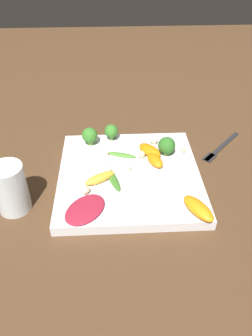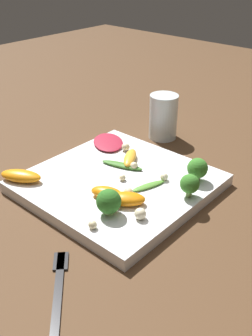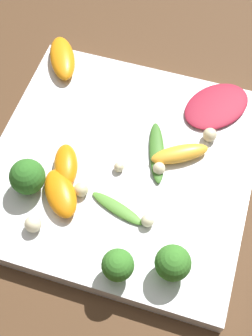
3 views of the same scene
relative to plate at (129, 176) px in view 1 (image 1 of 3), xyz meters
name	(u,v)px [view 1 (image 1 of 3)]	position (x,y,z in m)	size (l,w,h in m)	color
ground_plane	(129,180)	(0.00, 0.00, -0.01)	(2.40, 2.40, 0.00)	#4C331E
plate	(129,176)	(0.00, 0.00, 0.00)	(0.31, 0.31, 0.02)	white
drinking_glass	(10,188)	(0.07, -0.23, 0.04)	(0.06, 0.06, 0.10)	silver
fork	(219,149)	(-0.10, 0.23, -0.01)	(0.13, 0.12, 0.01)	#262628
radicchio_leaf_0	(85,209)	(0.11, -0.09, 0.02)	(0.11, 0.10, 0.01)	maroon
orange_segment_0	(155,160)	(-0.03, 0.06, 0.02)	(0.06, 0.05, 0.02)	orange
orange_segment_1	(198,208)	(0.13, 0.12, 0.02)	(0.08, 0.06, 0.02)	orange
orange_segment_2	(150,150)	(-0.07, 0.05, 0.02)	(0.07, 0.06, 0.02)	orange
orange_segment_3	(100,178)	(0.03, -0.06, 0.02)	(0.06, 0.07, 0.02)	#FCAD33
broccoli_floret_0	(90,136)	(-0.11, -0.09, 0.04)	(0.04, 0.04, 0.04)	#7A9E51
broccoli_floret_1	(167,146)	(-0.06, 0.09, 0.03)	(0.04, 0.04, 0.04)	#84AD5B
broccoli_floret_2	(111,131)	(-0.13, -0.04, 0.04)	(0.03, 0.03, 0.04)	#7A9E51
arugula_sprig_0	(113,178)	(0.02, -0.04, 0.01)	(0.09, 0.04, 0.01)	#3D7528
arugula_sprig_1	(122,155)	(-0.06, -0.01, 0.01)	(0.04, 0.07, 0.01)	#518E33
macadamia_nut_0	(142,154)	(-0.05, 0.03, 0.02)	(0.02, 0.02, 0.02)	beige
macadamia_nut_1	(184,149)	(-0.07, 0.13, 0.02)	(0.01, 0.01, 0.01)	beige
macadamia_nut_2	(85,190)	(0.06, -0.09, 0.02)	(0.02, 0.02, 0.02)	beige
macadamia_nut_3	(127,167)	(-0.01, 0.00, 0.02)	(0.01, 0.01, 0.01)	beige
macadamia_nut_4	(154,140)	(-0.11, 0.07, 0.02)	(0.02, 0.02, 0.02)	beige
macadamia_nut_5	(108,171)	(0.00, -0.05, 0.02)	(0.01, 0.01, 0.01)	beige
macadamia_nut_6	(106,152)	(-0.07, -0.05, 0.02)	(0.01, 0.01, 0.01)	beige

